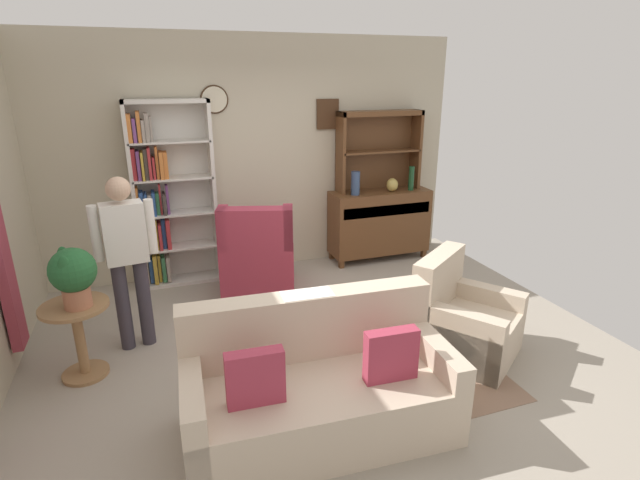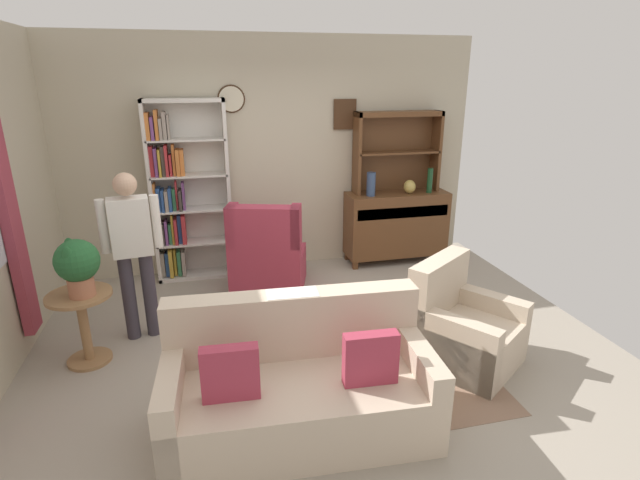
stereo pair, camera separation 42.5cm
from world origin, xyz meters
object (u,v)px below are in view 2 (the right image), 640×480
object	(u,v)px
bookshelf	(183,193)
plant_stand	(83,320)
wingback_chair	(268,259)
vase_round	(410,187)
coffee_table	(288,325)
book_stack	(285,315)
potted_plant_large	(77,264)
vase_tall	(371,184)
couch_floral	(299,387)
armchair_floral	(462,330)
bottle_wine	(430,180)
sideboard	(396,223)
person_reading	(133,245)
sideboard_hutch	(397,141)

from	to	relation	value
bookshelf	plant_stand	bearing A→B (deg)	-115.73
wingback_chair	vase_round	bearing A→B (deg)	14.89
coffee_table	book_stack	size ratio (longest dim) A/B	3.72
plant_stand	potted_plant_large	xyz separation A→B (m)	(0.04, -0.04, 0.52)
book_stack	vase_tall	bearing A→B (deg)	54.63
couch_floral	wingback_chair	size ratio (longest dim) A/B	1.76
wingback_chair	book_stack	xyz separation A→B (m)	(-0.06, -1.52, 0.09)
wingback_chair	armchair_floral	bearing A→B (deg)	-51.94
vase_tall	wingback_chair	size ratio (longest dim) A/B	0.28
vase_tall	bottle_wine	distance (m)	0.78
sideboard	person_reading	size ratio (longest dim) A/B	0.83
person_reading	book_stack	distance (m)	1.53
sideboard	book_stack	xyz separation A→B (m)	(-1.82, -2.09, -0.03)
vase_tall	couch_floral	distance (m)	3.23
wingback_chair	bookshelf	bearing A→B (deg)	143.54
plant_stand	person_reading	distance (m)	0.75
potted_plant_large	coffee_table	xyz separation A→B (m)	(1.63, -0.38, -0.56)
couch_floral	wingback_chair	xyz separation A→B (m)	(0.10, 2.29, 0.07)
wingback_chair	couch_floral	bearing A→B (deg)	-92.53
bookshelf	armchair_floral	world-z (taller)	bookshelf
bookshelf	bottle_wine	xyz separation A→B (m)	(3.03, -0.17, 0.04)
armchair_floral	potted_plant_large	world-z (taller)	potted_plant_large
sideboard_hutch	book_stack	world-z (taller)	sideboard_hutch
armchair_floral	vase_tall	bearing A→B (deg)	91.14
vase_tall	armchair_floral	size ratio (longest dim) A/B	0.27
bookshelf	vase_round	bearing A→B (deg)	-3.07
bookshelf	wingback_chair	world-z (taller)	bookshelf
sideboard_hutch	bottle_wine	size ratio (longest dim) A/B	3.52
vase_tall	book_stack	distance (m)	2.54
bottle_wine	person_reading	bearing A→B (deg)	-160.85
vase_round	wingback_chair	bearing A→B (deg)	-165.11
bookshelf	bottle_wine	world-z (taller)	bookshelf
vase_round	wingback_chair	world-z (taller)	vase_round
sideboard_hutch	coffee_table	world-z (taller)	sideboard_hutch
vase_round	bottle_wine	xyz separation A→B (m)	(0.26, -0.02, 0.07)
sideboard	sideboard_hutch	bearing A→B (deg)	90.00
armchair_floral	couch_floral	bearing A→B (deg)	-162.28
vase_round	person_reading	size ratio (longest dim) A/B	0.11
vase_round	person_reading	distance (m)	3.40
vase_tall	book_stack	bearing A→B (deg)	-125.37
bookshelf	wingback_chair	xyz separation A→B (m)	(0.88, -0.65, -0.66)
couch_floral	wingback_chair	world-z (taller)	wingback_chair
sideboard	plant_stand	bearing A→B (deg)	-154.76
bookshelf	book_stack	size ratio (longest dim) A/B	9.76
sideboard_hutch	plant_stand	size ratio (longest dim) A/B	1.73
bookshelf	coffee_table	bearing A→B (deg)	-68.35
bookshelf	person_reading	xyz separation A→B (m)	(-0.41, -1.36, -0.13)
sideboard_hutch	wingback_chair	world-z (taller)	sideboard_hutch
vase_tall	plant_stand	xyz separation A→B (m)	(-3.07, -1.55, -0.67)
vase_round	armchair_floral	distance (m)	2.46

